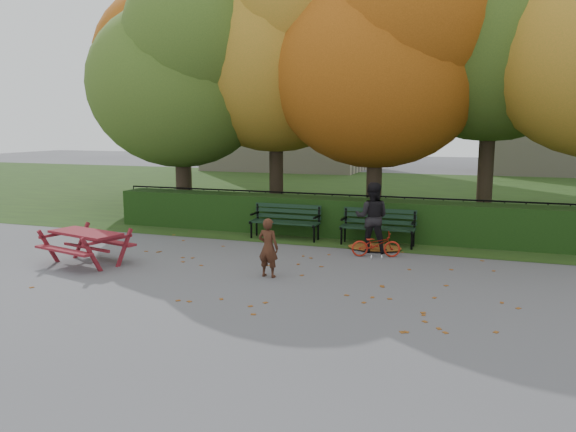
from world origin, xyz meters
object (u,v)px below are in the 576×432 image
(bench_right, at_px, (378,224))
(bicycle, at_px, (376,244))
(tree_a, at_px, (185,71))
(tree_f, at_px, (187,49))
(bench_left, at_px, (286,219))
(child, at_px, (268,248))
(tree_c, at_px, (388,53))
(picnic_table, at_px, (86,239))
(tree_d, at_px, (509,10))
(tree_b, at_px, (284,41))
(adult, at_px, (372,217))

(bench_right, height_order, bicycle, bench_right)
(tree_a, relative_size, tree_f, 0.81)
(bench_left, xyz_separation_m, child, (0.94, -3.63, 0.06))
(bench_left, bearing_deg, tree_c, 46.64)
(picnic_table, relative_size, child, 1.65)
(tree_d, bearing_deg, tree_f, 169.67)
(tree_b, distance_m, bench_right, 6.76)
(tree_c, distance_m, bench_left, 5.31)
(tree_a, distance_m, bench_left, 5.89)
(bench_left, bearing_deg, tree_d, 34.26)
(tree_b, relative_size, tree_c, 1.10)
(picnic_table, relative_size, bicycle, 1.77)
(tree_c, relative_size, bench_right, 4.44)
(tree_c, height_order, bench_left, tree_c)
(bench_right, bearing_deg, bicycle, -81.71)
(tree_f, distance_m, bicycle, 12.10)
(tree_d, xyz_separation_m, bicycle, (-2.59, -4.80, -5.70))
(tree_d, bearing_deg, bicycle, -118.40)
(tree_b, distance_m, tree_f, 5.32)
(child, relative_size, bicycle, 1.07)
(tree_a, distance_m, bicycle, 8.35)
(child, bearing_deg, tree_b, -65.99)
(child, bearing_deg, adult, -110.52)
(tree_a, height_order, bicycle, tree_a)
(tree_f, height_order, bench_right, tree_f)
(bench_right, bearing_deg, tree_b, 139.33)
(tree_c, bearing_deg, picnic_table, -129.67)
(tree_c, bearing_deg, adult, -85.18)
(bench_right, bearing_deg, tree_c, 96.70)
(tree_f, bearing_deg, picnic_table, -73.63)
(bench_left, distance_m, adult, 2.54)
(tree_f, bearing_deg, tree_c, -22.35)
(adult, bearing_deg, tree_f, -42.12)
(tree_c, relative_size, tree_d, 0.84)
(tree_b, bearing_deg, bicycle, -49.17)
(bench_left, bearing_deg, bicycle, -26.17)
(bench_left, bearing_deg, child, -75.52)
(tree_f, relative_size, bicycle, 8.56)
(tree_c, xyz_separation_m, adult, (0.26, -3.06, -4.02))
(tree_f, bearing_deg, tree_a, -62.02)
(tree_f, xyz_separation_m, bicycle, (8.42, -6.81, -5.41))
(tree_a, height_order, bench_left, tree_a)
(tree_b, relative_size, tree_f, 0.96)
(tree_a, xyz_separation_m, tree_f, (-1.94, 3.66, 1.17))
(tree_d, height_order, picnic_table, tree_d)
(picnic_table, bearing_deg, adult, 44.24)
(tree_c, bearing_deg, tree_d, 22.61)
(adult, bearing_deg, bench_left, -23.01)
(tree_b, xyz_separation_m, adult, (3.54, -3.85, -4.59))
(tree_a, height_order, picnic_table, tree_a)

